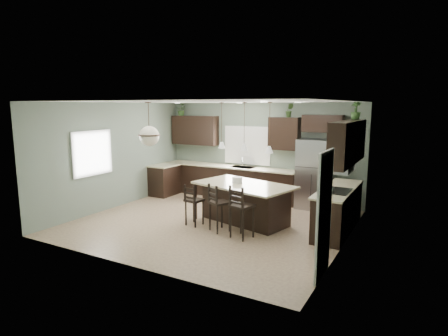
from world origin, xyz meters
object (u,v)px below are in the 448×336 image
refrigerator (315,174)px  serving_dish (237,180)px  kitchen_island (244,203)px  plant_back_left (182,110)px  bar_stool_left (194,205)px  bar_stool_right (242,212)px  bar_stool_center (220,208)px

refrigerator → serving_dish: 2.40m
kitchen_island → refrigerator: bearing=76.1°
refrigerator → plant_back_left: bearing=178.2°
serving_dish → bar_stool_left: 1.16m
bar_stool_left → bar_stool_right: 1.34m
bar_stool_center → bar_stool_right: 0.63m
bar_stool_center → plant_back_left: bearing=163.9°
kitchen_island → bar_stool_left: 1.15m
bar_stool_right → serving_dish: bearing=135.9°
refrigerator → plant_back_left: 4.68m
bar_stool_left → bar_stool_center: size_ratio=0.91×
refrigerator → bar_stool_right: (-0.69, -2.99, -0.37)m
serving_dish → bar_stool_center: serving_dish is taller
plant_back_left → bar_stool_right: bearing=-40.3°
refrigerator → bar_stool_right: bearing=-102.9°
kitchen_island → bar_stool_center: (-0.20, -0.79, 0.07)m
kitchen_island → bar_stool_right: bearing=-51.8°
bar_stool_right → plant_back_left: size_ratio=3.04×
refrigerator → bar_stool_center: refrigerator is taller
kitchen_island → bar_stool_right: (0.42, -0.93, 0.10)m
kitchen_island → bar_stool_center: bar_stool_center is taller
kitchen_island → plant_back_left: bearing=160.2°
plant_back_left → kitchen_island: bearing=-33.9°
kitchen_island → bar_stool_center: bearing=-89.8°
serving_dish → plant_back_left: 4.08m
plant_back_left → serving_dish: bearing=-34.9°
kitchen_island → serving_dish: size_ratio=9.36×
bar_stool_center → plant_back_left: (-3.08, 2.99, 2.05)m
bar_stool_left → bar_stool_center: bearing=0.1°
refrigerator → plant_back_left: plant_back_left is taller
serving_dish → plant_back_left: size_ratio=0.65×
refrigerator → plant_back_left: size_ratio=5.02×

